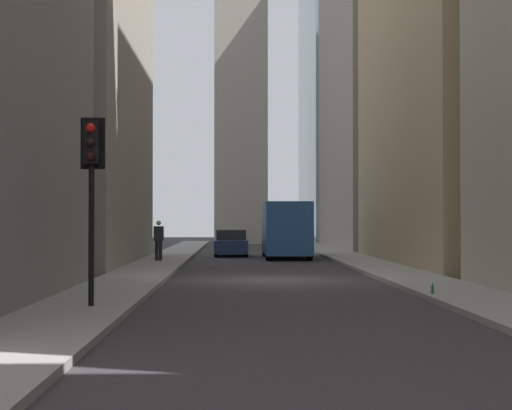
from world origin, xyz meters
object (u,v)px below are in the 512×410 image
at_px(discarded_bottle, 433,290).
at_px(sedan_navy, 231,244).
at_px(delivery_truck, 286,230).
at_px(traffic_light_foreground, 91,167).
at_px(pedestrian, 159,239).

bearing_deg(discarded_bottle, sedan_navy, 11.40).
xyz_separation_m(delivery_truck, discarded_bottle, (-22.01, -2.20, -1.21)).
height_order(delivery_truck, traffic_light_foreground, traffic_light_foreground).
xyz_separation_m(pedestrian, discarded_bottle, (-17.00, -8.22, -0.87)).
height_order(delivery_truck, pedestrian, delivery_truck).
relative_size(sedan_navy, pedestrian, 2.39).
bearing_deg(delivery_truck, sedan_navy, 45.12).
bearing_deg(sedan_navy, delivery_truck, -134.88).
distance_m(sedan_navy, discarded_bottle, 25.30).
height_order(sedan_navy, discarded_bottle, sedan_navy).
relative_size(delivery_truck, pedestrian, 3.59).
bearing_deg(pedestrian, traffic_light_foreground, -178.95).
bearing_deg(traffic_light_foreground, delivery_truck, -12.98).
distance_m(delivery_truck, sedan_navy, 4.03).
relative_size(sedan_navy, traffic_light_foreground, 1.08).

